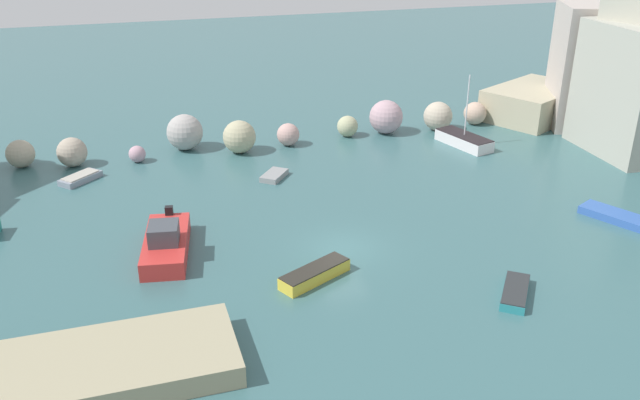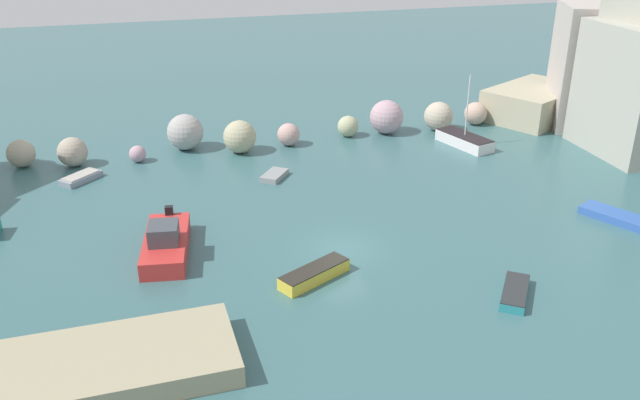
# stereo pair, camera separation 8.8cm
# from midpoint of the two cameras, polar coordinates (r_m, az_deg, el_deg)

# --- Properties ---
(cove_water) EXTENTS (160.00, 160.00, 0.00)m
(cove_water) POSITION_cam_midpoint_polar(r_m,az_deg,el_deg) (36.47, 2.07, -4.16)
(cove_water) COLOR #386266
(cove_water) RESTS_ON ground
(rock_breakwater) EXTENTS (41.95, 4.49, 2.72)m
(rock_breakwater) POSITION_cam_midpoint_polar(r_m,az_deg,el_deg) (51.77, -3.88, 5.98)
(rock_breakwater) COLOR #BBAA97
(rock_breakwater) RESTS_ON ground
(stone_dock) EXTENTS (9.58, 4.78, 0.99)m
(stone_dock) POSITION_cam_midpoint_polar(r_m,az_deg,el_deg) (28.48, -17.00, -13.27)
(stone_dock) COLOR tan
(stone_dock) RESTS_ON ground
(moored_boat_0) EXTENTS (4.02, 2.78, 0.68)m
(moored_boat_0) POSITION_cam_midpoint_polar(r_m,az_deg,el_deg) (33.41, -0.41, -6.34)
(moored_boat_0) COLOR gold
(moored_boat_0) RESTS_ON cove_water
(moored_boat_1) EXTENTS (2.81, 3.20, 0.47)m
(moored_boat_1) POSITION_cam_midpoint_polar(r_m,az_deg,el_deg) (33.47, 16.42, -7.60)
(moored_boat_1) COLOR teal
(moored_boat_1) RESTS_ON cove_water
(moored_boat_2) EXTENTS (3.18, 6.22, 1.98)m
(moored_boat_2) POSITION_cam_midpoint_polar(r_m,az_deg,el_deg) (36.55, -13.00, -3.59)
(moored_boat_2) COLOR red
(moored_boat_2) RESTS_ON cove_water
(moored_boat_3) EXTENTS (2.31, 2.50, 0.37)m
(moored_boat_3) POSITION_cam_midpoint_polar(r_m,az_deg,el_deg) (45.64, -3.87, 2.11)
(moored_boat_3) COLOR gray
(moored_boat_3) RESTS_ON cove_water
(moored_boat_5) EXTENTS (2.93, 2.85, 0.47)m
(moored_boat_5) POSITION_cam_midpoint_polar(r_m,az_deg,el_deg) (47.88, -19.75, 1.81)
(moored_boat_5) COLOR gray
(moored_boat_5) RESTS_ON cove_water
(moored_boat_6) EXTENTS (3.27, 4.51, 0.46)m
(moored_boat_6) POSITION_cam_midpoint_polar(r_m,az_deg,el_deg) (43.23, 24.21, -1.34)
(moored_boat_6) COLOR #335DB1
(moored_boat_6) RESTS_ON cove_water
(moored_boat_8) EXTENTS (2.94, 5.07, 5.55)m
(moored_boat_8) POSITION_cam_midpoint_polar(r_m,az_deg,el_deg) (52.79, 12.30, 5.04)
(moored_boat_8) COLOR silver
(moored_boat_8) RESTS_ON cove_water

